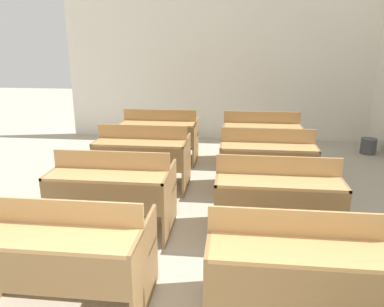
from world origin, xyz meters
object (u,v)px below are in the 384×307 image
(bench_second_right, at_px, (276,196))
(bench_back_left, at_px, (160,134))
(bench_back_right, at_px, (261,137))
(bench_third_left, at_px, (143,155))
(wastepaper_bin, at_px, (368,146))
(bench_third_right, at_px, (266,159))
(bench_front_left, at_px, (64,252))
(bench_front_right, at_px, (295,266))
(bench_second_left, at_px, (113,189))

(bench_second_right, xyz_separation_m, bench_back_left, (-1.71, 2.54, 0.00))
(bench_back_right, bearing_deg, bench_third_left, -143.85)
(bench_second_right, distance_m, wastepaper_bin, 3.97)
(bench_second_right, relative_size, bench_back_left, 1.00)
(bench_back_left, bearing_deg, bench_third_right, -36.46)
(bench_front_left, height_order, bench_second_right, same)
(bench_front_left, relative_size, bench_front_right, 1.00)
(bench_front_right, bearing_deg, bench_second_right, 90.15)
(bench_front_left, bearing_deg, bench_second_right, 36.81)
(bench_front_right, relative_size, bench_third_right, 1.00)
(bench_second_right, xyz_separation_m, bench_third_right, (-0.00, 1.27, 0.00))
(bench_second_left, bearing_deg, bench_third_left, 89.27)
(bench_third_right, bearing_deg, wastepaper_bin, 45.93)
(bench_second_right, xyz_separation_m, bench_back_right, (0.00, 2.54, 0.00))
(bench_second_right, bearing_deg, bench_front_left, -143.19)
(bench_second_right, bearing_deg, bench_back_right, 89.95)
(bench_front_left, distance_m, bench_third_right, 3.06)
(bench_front_right, height_order, wastepaper_bin, bench_front_right)
(bench_back_left, bearing_deg, bench_third_left, -89.96)
(bench_front_right, distance_m, bench_back_right, 3.79)
(bench_back_right, bearing_deg, wastepaper_bin, 22.67)
(bench_front_left, distance_m, bench_second_left, 1.26)
(wastepaper_bin, bearing_deg, bench_front_left, -128.79)
(bench_front_right, distance_m, wastepaper_bin, 5.09)
(bench_front_right, bearing_deg, bench_third_right, 90.14)
(bench_front_left, distance_m, bench_second_right, 2.12)
(bench_third_left, height_order, wastepaper_bin, bench_third_left)
(bench_third_left, distance_m, bench_back_left, 1.25)
(bench_third_left, bearing_deg, bench_back_left, 90.04)
(bench_second_left, height_order, bench_second_right, same)
(bench_third_right, xyz_separation_m, wastepaper_bin, (2.05, 2.12, -0.34))
(bench_third_left, bearing_deg, bench_back_right, 36.15)
(wastepaper_bin, bearing_deg, bench_third_left, -150.74)
(bench_second_left, distance_m, wastepaper_bin, 5.09)
(bench_second_right, height_order, wastepaper_bin, bench_second_right)
(bench_front_left, height_order, bench_back_left, same)
(bench_back_right, bearing_deg, bench_front_left, -114.09)
(bench_third_right, xyz_separation_m, bench_back_left, (-1.71, 1.26, 0.00))
(bench_front_left, relative_size, bench_back_right, 1.00)
(bench_front_right, height_order, bench_third_right, same)
(bench_back_right, bearing_deg, bench_front_right, -89.98)
(bench_second_left, relative_size, wastepaper_bin, 4.38)
(bench_front_right, height_order, bench_third_left, same)
(bench_third_right, bearing_deg, bench_front_right, -89.86)
(bench_second_right, relative_size, wastepaper_bin, 4.38)
(bench_front_right, xyz_separation_m, wastepaper_bin, (2.04, 4.65, -0.34))
(bench_third_left, height_order, bench_back_right, same)
(bench_front_left, bearing_deg, wastepaper_bin, 51.21)
(bench_front_right, relative_size, bench_back_left, 1.00)
(bench_third_left, bearing_deg, bench_front_left, -89.78)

